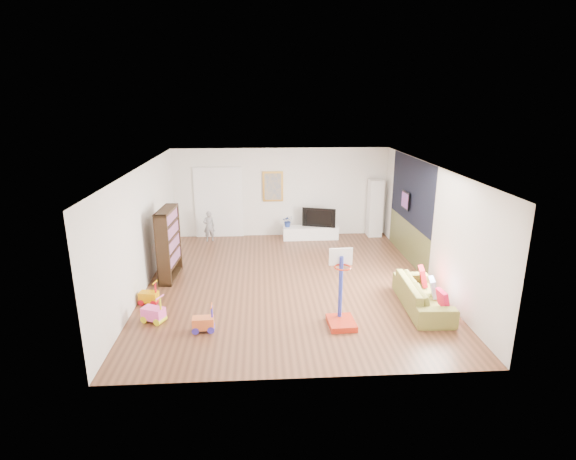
{
  "coord_description": "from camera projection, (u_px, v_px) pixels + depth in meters",
  "views": [
    {
      "loc": [
        -0.64,
        -9.69,
        4.16
      ],
      "look_at": [
        0.0,
        0.4,
        1.15
      ],
      "focal_mm": 28.0,
      "sensor_mm": 36.0,
      "label": 1
    }
  ],
  "objects": [
    {
      "name": "pillow_left",
      "position": [
        443.0,
        299.0,
        8.57
      ],
      "size": [
        0.12,
        0.35,
        0.34
      ],
      "primitive_type": "cube",
      "rotation": [
        0.0,
        0.0,
        0.09
      ],
      "color": "red",
      "rests_on": "sofa"
    },
    {
      "name": "vase_plant",
      "position": [
        288.0,
        221.0,
        13.51
      ],
      "size": [
        0.33,
        0.29,
        0.35
      ],
      "primitive_type": "imported",
      "rotation": [
        0.0,
        0.0,
        -0.04
      ],
      "color": "navy",
      "rests_on": "media_console"
    },
    {
      "name": "tall_cabinet",
      "position": [
        375.0,
        208.0,
        13.76
      ],
      "size": [
        0.41,
        0.41,
        1.76
      ],
      "primitive_type": "cube",
      "rotation": [
        0.0,
        0.0,
        0.01
      ],
      "color": "white",
      "rests_on": "ground"
    },
    {
      "name": "wall_front",
      "position": [
        306.0,
        298.0,
        6.52
      ],
      "size": [
        6.5,
        0.0,
        2.7
      ],
      "primitive_type": "cube",
      "color": "silver",
      "rests_on": "ground"
    },
    {
      "name": "media_console",
      "position": [
        310.0,
        233.0,
        13.63
      ],
      "size": [
        1.67,
        0.44,
        0.39
      ],
      "primitive_type": "cube",
      "rotation": [
        0.0,
        0.0,
        0.02
      ],
      "color": "white",
      "rests_on": "ground"
    },
    {
      "name": "pillow_center",
      "position": [
        433.0,
        287.0,
        9.09
      ],
      "size": [
        0.18,
        0.38,
        0.37
      ],
      "primitive_type": "cube",
      "rotation": [
        0.0,
        0.0,
        -0.23
      ],
      "color": "white",
      "rests_on": "sofa"
    },
    {
      "name": "tv",
      "position": [
        319.0,
        217.0,
        13.55
      ],
      "size": [
        1.0,
        0.43,
        0.58
      ],
      "primitive_type": "imported",
      "rotation": [
        0.0,
        0.0,
        -0.3
      ],
      "color": "black",
      "rests_on": "media_console"
    },
    {
      "name": "olive_wainscot",
      "position": [
        407.0,
        241.0,
        11.89
      ],
      "size": [
        0.01,
        3.2,
        1.0
      ],
      "primitive_type": "cube",
      "color": "brown",
      "rests_on": "wall_right"
    },
    {
      "name": "child",
      "position": [
        209.0,
        226.0,
        13.34
      ],
      "size": [
        0.38,
        0.3,
        0.92
      ],
      "primitive_type": "imported",
      "rotation": [
        0.0,
        0.0,
        3.4
      ],
      "color": "gray",
      "rests_on": "ground"
    },
    {
      "name": "ride_on_pink",
      "position": [
        153.0,
        309.0,
        8.55
      ],
      "size": [
        0.49,
        0.41,
        0.56
      ],
      "primitive_type": "cube",
      "rotation": [
        0.0,
        0.0,
        -0.43
      ],
      "color": "#FF54B5",
      "rests_on": "ground"
    },
    {
      "name": "artwork_right",
      "position": [
        405.0,
        200.0,
        11.77
      ],
      "size": [
        0.04,
        0.56,
        0.46
      ],
      "primitive_type": "cube",
      "color": "#7F3F8C",
      "rests_on": "wall_right"
    },
    {
      "name": "basketball_hoop",
      "position": [
        343.0,
        290.0,
        8.28
      ],
      "size": [
        0.53,
        0.64,
        1.48
      ],
      "primitive_type": "cube",
      "rotation": [
        0.0,
        0.0,
        0.04
      ],
      "color": "#A92411",
      "rests_on": "ground"
    },
    {
      "name": "bookshelf",
      "position": [
        169.0,
        244.0,
        10.52
      ],
      "size": [
        0.37,
        1.17,
        1.69
      ],
      "primitive_type": "cube",
      "rotation": [
        0.0,
        0.0,
        -0.06
      ],
      "color": "black",
      "rests_on": "ground"
    },
    {
      "name": "wall_back",
      "position": [
        281.0,
        193.0,
        13.7
      ],
      "size": [
        6.5,
        0.0,
        2.7
      ],
      "primitive_type": "cube",
      "color": "silver",
      "rests_on": "ground"
    },
    {
      "name": "ride_on_orange",
      "position": [
        203.0,
        318.0,
        8.22
      ],
      "size": [
        0.4,
        0.26,
        0.52
      ],
      "primitive_type": "cube",
      "rotation": [
        0.0,
        0.0,
        0.06
      ],
      "color": "orange",
      "rests_on": "ground"
    },
    {
      "name": "pillow_right",
      "position": [
        423.0,
        276.0,
        9.66
      ],
      "size": [
        0.18,
        0.4,
        0.39
      ],
      "primitive_type": "cube",
      "rotation": [
        0.0,
        0.0,
        -0.21
      ],
      "color": "#AB131D",
      "rests_on": "sofa"
    },
    {
      "name": "painting_back",
      "position": [
        273.0,
        186.0,
        13.59
      ],
      "size": [
        0.62,
        0.06,
        0.92
      ],
      "primitive_type": "cube",
      "color": "gold",
      "rests_on": "wall_back"
    },
    {
      "name": "doorway",
      "position": [
        219.0,
        203.0,
        13.63
      ],
      "size": [
        1.45,
        0.06,
        2.1
      ],
      "primitive_type": "cube",
      "color": "white",
      "rests_on": "ground"
    },
    {
      "name": "sofa",
      "position": [
        423.0,
        295.0,
        9.14
      ],
      "size": [
        0.84,
        1.98,
        0.57
      ],
      "primitive_type": "imported",
      "rotation": [
        0.0,
        0.0,
        1.53
      ],
      "color": "olive",
      "rests_on": "ground"
    },
    {
      "name": "ride_on_yellow",
      "position": [
        148.0,
        293.0,
        9.31
      ],
      "size": [
        0.41,
        0.3,
        0.5
      ],
      "primitive_type": "cube",
      "rotation": [
        0.0,
        0.0,
        -0.18
      ],
      "color": "#D89000",
      "rests_on": "ground"
    },
    {
      "name": "wall_right",
      "position": [
        430.0,
        224.0,
        10.3
      ],
      "size": [
        0.0,
        7.5,
        2.7
      ],
      "primitive_type": "cube",
      "color": "white",
      "rests_on": "ground"
    },
    {
      "name": "floor",
      "position": [
        289.0,
        282.0,
        10.49
      ],
      "size": [
        6.5,
        7.5,
        0.0
      ],
      "primitive_type": "cube",
      "color": "brown",
      "rests_on": "ground"
    },
    {
      "name": "ceiling",
      "position": [
        289.0,
        167.0,
        9.72
      ],
      "size": [
        6.5,
        7.5,
        0.0
      ],
      "primitive_type": "cube",
      "color": "white",
      "rests_on": "ground"
    },
    {
      "name": "wall_left",
      "position": [
        143.0,
        229.0,
        9.91
      ],
      "size": [
        0.0,
        7.5,
        2.7
      ],
      "primitive_type": "cube",
      "color": "white",
      "rests_on": "ground"
    },
    {
      "name": "navy_accent",
      "position": [
        411.0,
        191.0,
        11.5
      ],
      "size": [
        0.01,
        3.2,
        1.7
      ],
      "primitive_type": "cube",
      "color": "black",
      "rests_on": "wall_right"
    }
  ]
}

